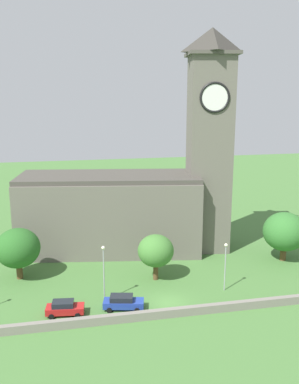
{
  "coord_description": "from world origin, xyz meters",
  "views": [
    {
      "loc": [
        -11.94,
        -45.76,
        24.72
      ],
      "look_at": [
        -0.8,
        7.59,
        12.02
      ],
      "focal_mm": 39.98,
      "sensor_mm": 36.0,
      "label": 1
    }
  ],
  "objects_px": {
    "church": "(137,193)",
    "tree_riverside_east": "(18,248)",
    "tree_by_tower": "(156,251)",
    "tree_churchyard": "(285,232)",
    "car_red": "(65,308)",
    "streetlamp_central": "(226,259)",
    "car_blue": "(123,302)",
    "streetlamp_west_mid": "(104,265)"
  },
  "relations": [
    {
      "from": "church",
      "to": "tree_by_tower",
      "type": "height_order",
      "value": "church"
    },
    {
      "from": "streetlamp_central",
      "to": "tree_by_tower",
      "type": "relative_size",
      "value": 1.01
    },
    {
      "from": "car_blue",
      "to": "streetlamp_west_mid",
      "type": "bearing_deg",
      "value": 127.75
    },
    {
      "from": "church",
      "to": "car_red",
      "type": "distance_m",
      "value": 24.21
    },
    {
      "from": "car_blue",
      "to": "streetlamp_west_mid",
      "type": "xyz_separation_m",
      "value": [
        -1.92,
        2.48,
        3.84
      ]
    },
    {
      "from": "streetlamp_west_mid",
      "to": "tree_by_tower",
      "type": "xyz_separation_m",
      "value": [
        7.44,
        4.7,
        -0.61
      ]
    },
    {
      "from": "church",
      "to": "streetlamp_west_mid",
      "type": "distance_m",
      "value": 18.87
    },
    {
      "from": "streetlamp_west_mid",
      "to": "tree_churchyard",
      "type": "relative_size",
      "value": 0.95
    },
    {
      "from": "car_blue",
      "to": "streetlamp_central",
      "type": "height_order",
      "value": "streetlamp_central"
    },
    {
      "from": "streetlamp_central",
      "to": "tree_by_tower",
      "type": "height_order",
      "value": "streetlamp_central"
    },
    {
      "from": "car_red",
      "to": "tree_riverside_east",
      "type": "relative_size",
      "value": 0.63
    },
    {
      "from": "streetlamp_west_mid",
      "to": "streetlamp_central",
      "type": "distance_m",
      "value": 15.35
    },
    {
      "from": "tree_by_tower",
      "to": "church",
      "type": "bearing_deg",
      "value": 91.69
    },
    {
      "from": "tree_by_tower",
      "to": "tree_riverside_east",
      "type": "relative_size",
      "value": 0.89
    },
    {
      "from": "car_blue",
      "to": "car_red",
      "type": "bearing_deg",
      "value": 179.93
    },
    {
      "from": "car_blue",
      "to": "tree_by_tower",
      "type": "distance_m",
      "value": 9.62
    },
    {
      "from": "streetlamp_west_mid",
      "to": "car_red",
      "type": "bearing_deg",
      "value": -152.68
    },
    {
      "from": "tree_riverside_east",
      "to": "tree_by_tower",
      "type": "bearing_deg",
      "value": -12.72
    },
    {
      "from": "car_red",
      "to": "tree_riverside_east",
      "type": "height_order",
      "value": "tree_riverside_east"
    },
    {
      "from": "church",
      "to": "tree_churchyard",
      "type": "bearing_deg",
      "value": -24.57
    },
    {
      "from": "church",
      "to": "car_blue",
      "type": "relative_size",
      "value": 6.89
    },
    {
      "from": "tree_by_tower",
      "to": "car_blue",
      "type": "bearing_deg",
      "value": -127.52
    },
    {
      "from": "car_blue",
      "to": "tree_by_tower",
      "type": "relative_size",
      "value": 0.79
    },
    {
      "from": "tree_churchyard",
      "to": "tree_by_tower",
      "type": "height_order",
      "value": "tree_churchyard"
    },
    {
      "from": "car_blue",
      "to": "streetlamp_central",
      "type": "distance_m",
      "value": 14.02
    },
    {
      "from": "church",
      "to": "tree_riverside_east",
      "type": "bearing_deg",
      "value": -155.38
    },
    {
      "from": "church",
      "to": "car_red",
      "type": "bearing_deg",
      "value": -121.49
    },
    {
      "from": "streetlamp_west_mid",
      "to": "streetlamp_central",
      "type": "xyz_separation_m",
      "value": [
        15.34,
        -0.31,
        -0.4
      ]
    },
    {
      "from": "tree_riverside_east",
      "to": "car_red",
      "type": "bearing_deg",
      "value": -62.53
    },
    {
      "from": "tree_by_tower",
      "to": "tree_riverside_east",
      "type": "height_order",
      "value": "tree_riverside_east"
    },
    {
      "from": "car_red",
      "to": "streetlamp_central",
      "type": "height_order",
      "value": "streetlamp_central"
    },
    {
      "from": "car_blue",
      "to": "streetlamp_central",
      "type": "xyz_separation_m",
      "value": [
        13.42,
        2.18,
        3.44
      ]
    },
    {
      "from": "tree_riverside_east",
      "to": "streetlamp_central",
      "type": "bearing_deg",
      "value": -19.28
    },
    {
      "from": "church",
      "to": "car_blue",
      "type": "height_order",
      "value": "church"
    },
    {
      "from": "car_red",
      "to": "streetlamp_central",
      "type": "distance_m",
      "value": 20.54
    },
    {
      "from": "tree_by_tower",
      "to": "car_red",
      "type": "bearing_deg",
      "value": -149.6
    },
    {
      "from": "church",
      "to": "car_red",
      "type": "xyz_separation_m",
      "value": [
        -11.87,
        -19.38,
        -8.35
      ]
    },
    {
      "from": "tree_churchyard",
      "to": "church",
      "type": "bearing_deg",
      "value": 155.43
    },
    {
      "from": "church",
      "to": "streetlamp_central",
      "type": "xyz_separation_m",
      "value": [
        8.26,
        -17.21,
        -4.91
      ]
    },
    {
      "from": "car_blue",
      "to": "tree_churchyard",
      "type": "bearing_deg",
      "value": 21.0
    },
    {
      "from": "church",
      "to": "tree_riverside_east",
      "type": "height_order",
      "value": "church"
    },
    {
      "from": "church",
      "to": "streetlamp_west_mid",
      "type": "bearing_deg",
      "value": -112.72
    }
  ]
}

